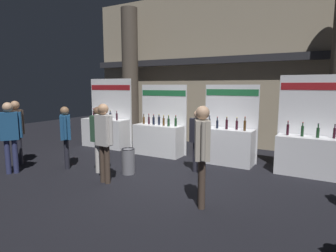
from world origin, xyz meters
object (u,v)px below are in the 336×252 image
exhibitor_booth_0 (106,130)px  visitor_5 (198,136)px  visitor_1 (16,126)px  exhibitor_booth_1 (159,137)px  exhibitor_booth_3 (316,152)px  visitor_3 (104,136)px  visitor_6 (9,131)px  visitor_4 (99,134)px  visitor_2 (66,131)px  exhibitor_booth_2 (227,143)px  trash_bin (128,161)px  visitor_8 (202,147)px

exhibitor_booth_0 → visitor_5: (4.13, -1.20, 0.33)m
exhibitor_booth_0 → visitor_1: (-0.60, -2.97, 0.46)m
exhibitor_booth_1 → visitor_5: size_ratio=1.39×
exhibitor_booth_3 → visitor_3: bearing=-144.5°
visitor_6 → visitor_4: bearing=-25.1°
visitor_2 → visitor_5: visitor_2 is taller
exhibitor_booth_2 → visitor_6: (-4.39, -3.59, 0.49)m
trash_bin → visitor_2: bearing=-166.6°
exhibitor_booth_0 → visitor_8: size_ratio=1.32×
visitor_2 → visitor_4: (1.09, 0.09, 0.01)m
visitor_2 → exhibitor_booth_2: bearing=-102.5°
visitor_3 → visitor_6: bearing=-161.3°
visitor_1 → visitor_3: bearing=5.9°
visitor_1 → visitor_6: size_ratio=0.99×
exhibitor_booth_0 → visitor_2: (0.93, -2.58, 0.39)m
visitor_1 → visitor_4: size_ratio=1.06×
exhibitor_booth_3 → visitor_1: bearing=-158.1°
visitor_1 → visitor_6: visitor_6 is taller
exhibitor_booth_1 → visitor_6: bearing=-121.7°
exhibitor_booth_1 → trash_bin: bearing=-79.7°
visitor_8 → visitor_5: bearing=-1.6°
visitor_6 → visitor_8: size_ratio=0.97×
visitor_4 → visitor_8: size_ratio=0.91×
exhibitor_booth_0 → exhibitor_booth_2: bearing=-0.1°
visitor_3 → exhibitor_booth_3: bearing=39.8°
visitor_2 → visitor_5: (3.20, 1.38, -0.05)m
visitor_1 → exhibitor_booth_1: bearing=50.7°
visitor_2 → visitor_6: size_ratio=0.92×
exhibitor_booth_2 → visitor_5: exhibitor_booth_2 is taller
exhibitor_booth_0 → exhibitor_booth_3: bearing=-0.1°
exhibitor_booth_3 → visitor_8: exhibitor_booth_3 is taller
exhibitor_booth_1 → visitor_8: (2.74, -2.98, 0.54)m
visitor_2 → visitor_6: (-0.82, -1.01, 0.08)m
exhibitor_booth_0 → visitor_5: size_ratio=1.53×
exhibitor_booth_0 → exhibitor_booth_3: 6.75m
exhibitor_booth_1 → trash_bin: size_ratio=3.43×
visitor_5 → visitor_3: bearing=-109.6°
exhibitor_booth_2 → visitor_5: bearing=-107.2°
exhibitor_booth_0 → visitor_6: exhibitor_booth_0 is taller
visitor_3 → trash_bin: bearing=90.5°
exhibitor_booth_0 → visitor_4: 3.23m
exhibitor_booth_1 → trash_bin: exhibitor_booth_1 is taller
visitor_1 → visitor_8: (5.62, -0.09, 0.04)m
exhibitor_booth_1 → exhibitor_booth_0: bearing=178.1°
visitor_2 → visitor_8: size_ratio=0.89×
exhibitor_booth_0 → visitor_1: bearing=-101.4°
trash_bin → visitor_4: bearing=-153.8°
exhibitor_booth_3 → trash_bin: size_ratio=3.80×
visitor_3 → visitor_5: size_ratio=1.13×
visitor_3 → visitor_8: 2.41m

